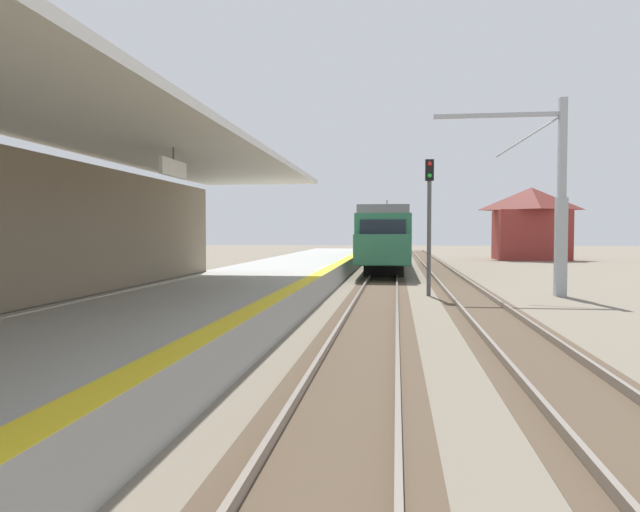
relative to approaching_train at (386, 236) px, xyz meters
The scene contains 8 objects.
station_platform 23.51m from the approaching_train, 100.82° to the right, with size 5.00×80.00×0.91m.
station_building_with_canopy 29.03m from the approaching_train, 102.34° to the right, with size 4.85×24.00×4.43m.
track_pair_nearest_platform 19.15m from the approaching_train, 90.01° to the right, with size 2.34×120.00×0.16m.
track_pair_middle 19.45m from the approaching_train, 79.88° to the right, with size 2.34×120.00×0.16m.
approaching_train is the anchor object (origin of this frame).
rail_signal_post 15.90m from the approaching_train, 83.06° to the right, with size 0.32×0.34×5.20m.
catenary_pylon_far_side 16.67m from the approaching_train, 66.68° to the right, with size 5.00×0.40×7.50m.
distant_trackside_house 20.05m from the approaching_train, 51.42° to the left, with size 6.60×5.28×6.40m.
Camera 1 is at (2.59, 0.39, 2.44)m, focal length 33.16 mm.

